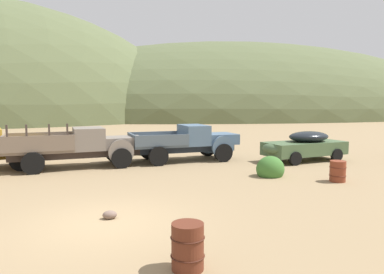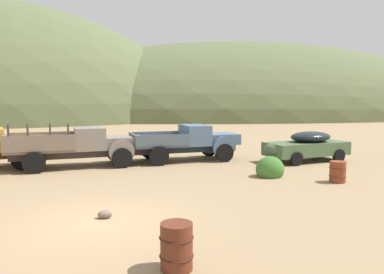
# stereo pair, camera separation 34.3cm
# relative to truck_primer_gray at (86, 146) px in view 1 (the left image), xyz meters

# --- Properties ---
(ground_plane) EXTENTS (300.00, 300.00, 0.00)m
(ground_plane) POSITION_rel_truck_primer_gray_xyz_m (1.13, -8.40, -1.00)
(ground_plane) COLOR #937A56
(hill_far_right) EXTENTS (104.79, 53.03, 30.68)m
(hill_far_right) POSITION_rel_truck_primer_gray_xyz_m (27.52, 56.10, -1.00)
(hill_far_right) COLOR #56603D
(hill_far_right) RESTS_ON ground
(hill_distant) EXTENTS (74.16, 52.83, 26.47)m
(hill_distant) POSITION_rel_truck_primer_gray_xyz_m (71.36, 66.35, -1.00)
(hill_distant) COLOR #424C2D
(hill_distant) RESTS_ON ground
(truck_primer_gray) EXTENTS (6.47, 3.09, 2.16)m
(truck_primer_gray) POSITION_rel_truck_primer_gray_xyz_m (0.00, 0.00, 0.00)
(truck_primer_gray) COLOR #3D322D
(truck_primer_gray) RESTS_ON ground
(truck_chalk_blue) EXTENTS (5.91, 3.06, 1.89)m
(truck_chalk_blue) POSITION_rel_truck_primer_gray_xyz_m (5.39, 0.91, -0.01)
(truck_chalk_blue) COLOR #262D39
(truck_chalk_blue) RESTS_ON ground
(car_weathered_green) EXTENTS (4.91, 2.70, 1.57)m
(car_weathered_green) POSITION_rel_truck_primer_gray_xyz_m (11.03, -0.56, -0.18)
(car_weathered_green) COLOR #47603D
(car_weathered_green) RESTS_ON ground
(oil_drum_by_truck) EXTENTS (0.65, 0.65, 0.82)m
(oil_drum_by_truck) POSITION_rel_truck_primer_gray_xyz_m (9.92, -5.32, -0.59)
(oil_drum_by_truck) COLOR brown
(oil_drum_by_truck) RESTS_ON ground
(oil_drum_foreground) EXTENTS (0.65, 0.65, 0.88)m
(oil_drum_foreground) POSITION_rel_truck_primer_gray_xyz_m (2.76, -11.34, -0.56)
(oil_drum_foreground) COLOR #5B2819
(oil_drum_foreground) RESTS_ON ground
(bush_back_edge) EXTENTS (1.19, 1.07, 1.11)m
(bush_back_edge) POSITION_rel_truck_primer_gray_xyz_m (7.72, -3.86, -0.71)
(bush_back_edge) COLOR #3D702D
(bush_back_edge) RESTS_ON ground
(bush_front_right) EXTENTS (0.73, 0.66, 0.61)m
(bush_front_right) POSITION_rel_truck_primer_gray_xyz_m (3.04, 3.26, -0.85)
(bush_front_right) COLOR #5B8E42
(bush_front_right) RESTS_ON ground
(rock_flat) EXTENTS (0.38, 0.28, 0.23)m
(rock_flat) POSITION_rel_truck_primer_gray_xyz_m (1.26, -8.08, -0.89)
(rock_flat) COLOR #70594E
(rock_flat) RESTS_ON ground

